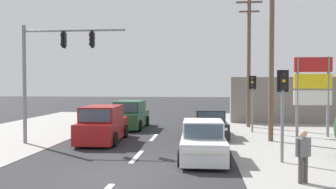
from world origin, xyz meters
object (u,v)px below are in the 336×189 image
(utility_pole_midground_right, at_px, (272,33))
(utility_pole_background_right, at_px, (249,58))
(pedestrian_at_kerb, at_px, (303,154))
(traffic_signal_mast, at_px, (49,62))
(sedan_crossing_left, at_px, (203,142))
(pedestal_signal_right_kerb, at_px, (283,100))
(sedan_oncoming_near, at_px, (210,124))
(pedestal_signal_far_median, at_px, (253,94))
(suv_kerbside_parked, at_px, (130,115))
(suv_receding_far, at_px, (103,125))
(shopping_plaza_sign, at_px, (313,85))

(utility_pole_midground_right, relative_size, utility_pole_background_right, 1.18)
(pedestrian_at_kerb, bearing_deg, traffic_signal_mast, 152.06)
(sedan_crossing_left, height_order, pedestrian_at_kerb, pedestrian_at_kerb)
(pedestal_signal_right_kerb, bearing_deg, sedan_oncoming_near, 112.72)
(utility_pole_midground_right, relative_size, pedestal_signal_right_kerb, 3.07)
(utility_pole_midground_right, bearing_deg, pedestal_signal_far_median, 98.30)
(pedestal_signal_right_kerb, distance_m, suv_kerbside_parked, 12.31)
(utility_pole_midground_right, bearing_deg, pedestal_signal_right_kerb, -96.80)
(utility_pole_midground_right, bearing_deg, sedan_crossing_left, -128.84)
(utility_pole_background_right, height_order, pedestrian_at_kerb, utility_pole_background_right)
(sedan_crossing_left, bearing_deg, suv_receding_far, 146.21)
(pedestal_signal_far_median, xyz_separation_m, pedestrian_at_kerb, (-0.14, -10.71, -1.49))
(pedestal_signal_far_median, xyz_separation_m, sedan_oncoming_near, (-2.69, -1.88, -1.71))
(suv_receding_far, distance_m, sedan_oncoming_near, 6.10)
(utility_pole_background_right, relative_size, shopping_plaza_sign, 2.00)
(sedan_crossing_left, bearing_deg, pedestal_signal_far_median, 67.79)
(traffic_signal_mast, distance_m, suv_kerbside_parked, 7.63)
(utility_pole_background_right, xyz_separation_m, suv_receding_far, (-8.47, -6.78, -3.96))
(utility_pole_midground_right, relative_size, suv_receding_far, 2.37)
(suv_receding_far, bearing_deg, sedan_crossing_left, -33.79)
(pedestal_signal_far_median, height_order, suv_kerbside_parked, pedestal_signal_far_median)
(traffic_signal_mast, height_order, pedestrian_at_kerb, traffic_signal_mast)
(traffic_signal_mast, height_order, shopping_plaza_sign, traffic_signal_mast)
(utility_pole_midground_right, distance_m, suv_receding_far, 10.09)
(utility_pole_midground_right, bearing_deg, traffic_signal_mast, -170.68)
(pedestal_signal_far_median, distance_m, pedestrian_at_kerb, 10.82)
(pedestal_signal_right_kerb, xyz_separation_m, sedan_crossing_left, (-3.01, 0.39, -1.71))
(shopping_plaza_sign, xyz_separation_m, suv_kerbside_parked, (-11.21, 2.62, -2.10))
(utility_pole_midground_right, height_order, pedestal_signal_far_median, utility_pole_midground_right)
(utility_pole_midground_right, relative_size, pedestal_signal_far_median, 3.07)
(utility_pole_midground_right, height_order, sedan_crossing_left, utility_pole_midground_right)
(utility_pole_midground_right, bearing_deg, suv_receding_far, -173.74)
(utility_pole_background_right, height_order, suv_receding_far, utility_pole_background_right)
(utility_pole_midground_right, xyz_separation_m, suv_receding_far, (-8.81, -0.97, -4.82))
(pedestal_signal_far_median, height_order, sedan_oncoming_near, pedestal_signal_far_median)
(utility_pole_background_right, xyz_separation_m, pedestal_signal_right_kerb, (-0.24, -10.66, -2.43))
(traffic_signal_mast, relative_size, pedestal_signal_far_median, 1.69)
(pedestal_signal_right_kerb, xyz_separation_m, pedestal_signal_far_median, (0.11, 8.04, 0.00))
(utility_pole_background_right, bearing_deg, pedestal_signal_far_median, -92.82)
(traffic_signal_mast, relative_size, suv_receding_far, 1.30)
(sedan_oncoming_near, distance_m, pedestrian_at_kerb, 9.20)
(sedan_crossing_left, bearing_deg, pedestrian_at_kerb, -45.80)
(sedan_oncoming_near, bearing_deg, sedan_crossing_left, -94.30)
(sedan_oncoming_near, bearing_deg, pedestrian_at_kerb, -73.93)
(shopping_plaza_sign, distance_m, suv_kerbside_parked, 11.70)
(utility_pole_midground_right, height_order, suv_kerbside_parked, utility_pole_midground_right)
(sedan_crossing_left, xyz_separation_m, suv_kerbside_parked, (-4.92, 8.91, 0.18))
(pedestal_signal_right_kerb, bearing_deg, suv_kerbside_parked, 130.46)
(suv_kerbside_parked, bearing_deg, sedan_oncoming_near, -30.39)
(pedestal_signal_right_kerb, relative_size, sedan_crossing_left, 0.83)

